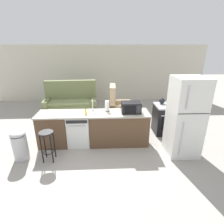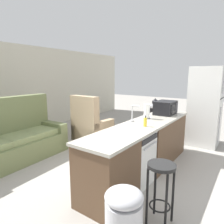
# 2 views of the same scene
# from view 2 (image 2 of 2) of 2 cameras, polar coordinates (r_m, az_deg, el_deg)

# --- Properties ---
(ground_plane) EXTENTS (24.00, 24.00, 0.00)m
(ground_plane) POSITION_cam_2_polar(r_m,az_deg,el_deg) (3.68, 7.70, -17.42)
(ground_plane) COLOR gray
(wall_back) EXTENTS (10.00, 0.06, 2.60)m
(wall_back) POSITION_cam_2_polar(r_m,az_deg,el_deg) (6.53, -25.40, 5.86)
(wall_back) COLOR beige
(wall_back) RESTS_ON ground_plane
(kitchen_counter) EXTENTS (2.94, 0.66, 0.90)m
(kitchen_counter) POSITION_cam_2_polar(r_m,az_deg,el_deg) (3.70, 9.61, -10.16)
(kitchen_counter) COLOR brown
(kitchen_counter) RESTS_ON ground_plane
(dishwasher) EXTENTS (0.58, 0.61, 0.84)m
(dishwasher) POSITION_cam_2_polar(r_m,az_deg,el_deg) (3.30, 5.82, -12.70)
(dishwasher) COLOR white
(dishwasher) RESTS_ON ground_plane
(stove_range) EXTENTS (0.76, 0.68, 0.90)m
(stove_range) POSITION_cam_2_polar(r_m,az_deg,el_deg) (5.76, 13.87, -2.46)
(stove_range) COLOR black
(stove_range) RESTS_ON ground_plane
(refrigerator) EXTENTS (0.72, 0.73, 1.91)m
(refrigerator) POSITION_cam_2_polar(r_m,az_deg,el_deg) (5.38, 25.04, 1.40)
(refrigerator) COLOR silver
(refrigerator) RESTS_ON ground_plane
(microwave) EXTENTS (0.50, 0.37, 0.28)m
(microwave) POSITION_cam_2_polar(r_m,az_deg,el_deg) (4.35, 15.05, 1.20)
(microwave) COLOR black
(microwave) RESTS_ON kitchen_counter
(sink_faucet) EXTENTS (0.07, 0.17, 0.30)m
(sink_faucet) POSITION_cam_2_polar(r_m,az_deg,el_deg) (3.53, 5.98, -0.74)
(sink_faucet) COLOR silver
(sink_faucet) RESTS_ON kitchen_counter
(paper_towel_roll) EXTENTS (0.14, 0.14, 0.28)m
(paper_towel_roll) POSITION_cam_2_polar(r_m,az_deg,el_deg) (3.84, 9.92, 0.16)
(paper_towel_roll) COLOR #4C4C51
(paper_towel_roll) RESTS_ON kitchen_counter
(soap_bottle) EXTENTS (0.06, 0.06, 0.18)m
(soap_bottle) POSITION_cam_2_polar(r_m,az_deg,el_deg) (3.26, 9.47, -2.83)
(soap_bottle) COLOR yellow
(soap_bottle) RESTS_ON kitchen_counter
(kettle) EXTENTS (0.21, 0.17, 0.19)m
(kettle) POSITION_cam_2_polar(r_m,az_deg,el_deg) (5.57, 12.24, 2.74)
(kettle) COLOR black
(kettle) RESTS_ON stove_range
(bar_stool) EXTENTS (0.32, 0.32, 0.74)m
(bar_stool) POSITION_cam_2_polar(r_m,az_deg,el_deg) (2.46, 13.80, -18.56)
(bar_stool) COLOR black
(bar_stool) RESTS_ON ground_plane
(couch) EXTENTS (2.04, 1.00, 1.27)m
(couch) POSITION_cam_2_polar(r_m,az_deg,el_deg) (4.61, -26.50, -7.31)
(couch) COLOR #667047
(couch) RESTS_ON ground_plane
(armchair) EXTENTS (0.84, 0.89, 1.20)m
(armchair) POSITION_cam_2_polar(r_m,az_deg,el_deg) (5.34, -6.22, -4.36)
(armchair) COLOR tan
(armchair) RESTS_ON ground_plane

